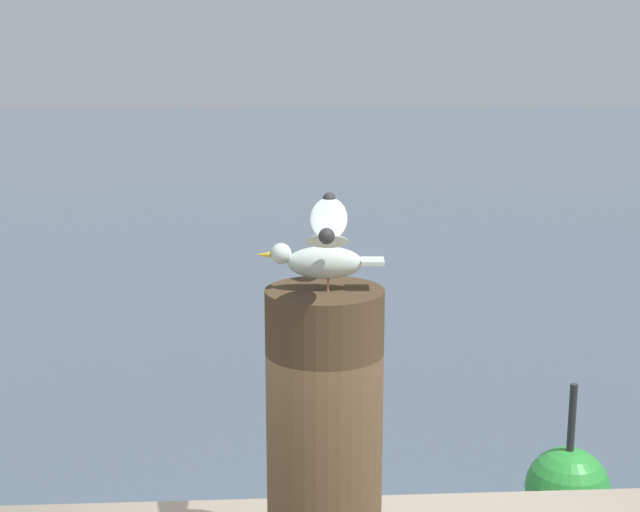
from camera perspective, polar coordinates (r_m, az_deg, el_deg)
The scene contains 3 objects.
mooring_post at distance 2.91m, azimuth 0.29°, elevation -11.59°, with size 0.37×0.37×0.99m, color #4C3823.
seagull at distance 2.72m, azimuth 0.23°, elevation 0.50°, with size 0.39×0.68×0.25m.
channel_buoy at distance 6.44m, azimuth 15.34°, elevation -14.93°, with size 0.56×0.56×1.33m.
Camera 1 is at (-0.56, -3.23, 3.39)m, focal length 50.53 mm.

